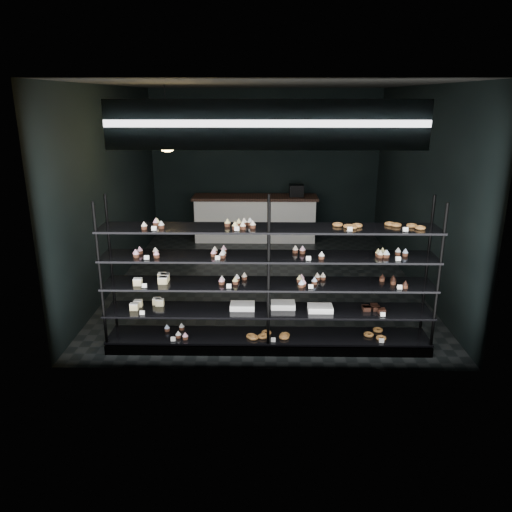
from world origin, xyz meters
name	(u,v)px	position (x,y,z in m)	size (l,w,h in m)	color
room	(265,188)	(0.00, 0.00, 1.60)	(5.01, 6.01, 3.20)	black
display_shelf	(266,301)	(0.01, -2.45, 0.63)	(4.00, 0.50, 1.91)	black
signage	(267,125)	(0.00, -2.93, 2.75)	(3.30, 0.05, 0.50)	#0B153A
pendant_lamp	(167,139)	(-1.39, -0.98, 2.45)	(0.35, 0.35, 0.90)	black
service_counter	(256,218)	(-0.20, 2.50, 0.50)	(2.68, 0.65, 1.23)	silver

